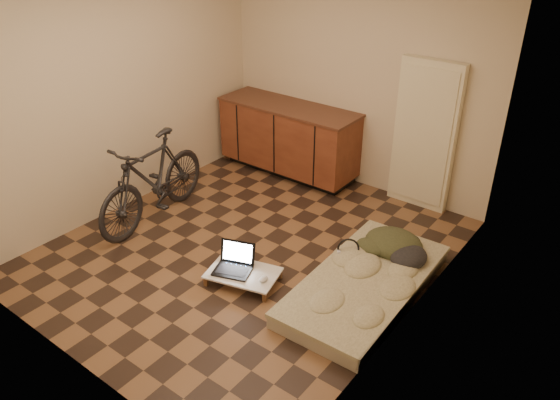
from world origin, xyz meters
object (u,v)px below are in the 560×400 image
Objects in this scene: bicycle at (152,176)px; lap_desk at (243,273)px; futon at (365,284)px; laptop at (234,264)px.

bicycle is 2.25× the size of lap_desk.
futon is 1.22m from laptop.
laptop reaches higher than lap_desk.
bicycle is 0.89× the size of futon.
lap_desk is at bearing -151.71° from futon.
laptop is (1.42, -0.29, -0.38)m from bicycle.
bicycle is 1.50m from laptop.
lap_desk is (-0.98, -0.56, 0.02)m from futon.
laptop is at bearing 165.98° from lap_desk.
laptop is (-0.10, -0.00, 0.06)m from lap_desk.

